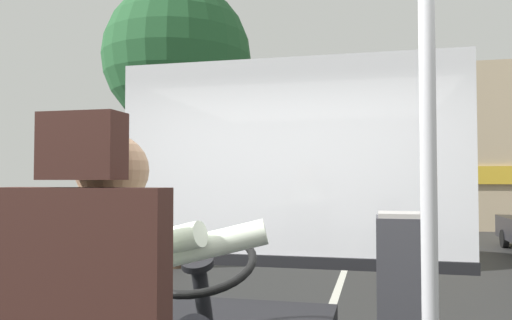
{
  "coord_description": "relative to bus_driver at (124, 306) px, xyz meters",
  "views": [
    {
      "loc": [
        0.61,
        -1.91,
        1.75
      ],
      "look_at": [
        -0.12,
        1.17,
        1.87
      ],
      "focal_mm": 35.68,
      "sensor_mm": 36.0,
      "label": 1
    }
  ],
  "objects": [
    {
      "name": "handrail_pole",
      "position": [
        0.9,
        -0.02,
        0.27
      ],
      "size": [
        0.04,
        0.04,
        1.92
      ],
      "color": "#B7B7BC",
      "rests_on": "bus_floor"
    },
    {
      "name": "street_tree",
      "position": [
        -3.11,
        8.02,
        2.81
      ],
      "size": [
        2.95,
        2.95,
        5.66
      ],
      "color": "#4C3828",
      "rests_on": "ground"
    },
    {
      "name": "ground",
      "position": [
        0.15,
        9.26,
        -1.38
      ],
      "size": [
        18.0,
        44.0,
        0.06
      ],
      "color": "#2B2B2B"
    },
    {
      "name": "bus_driver",
      "position": [
        0.0,
        0.0,
        0.0
      ],
      "size": [
        0.82,
        0.62,
        0.82
      ],
      "color": "black",
      "rests_on": "driver_seat"
    },
    {
      "name": "windshield_panel",
      "position": [
        0.15,
        2.08,
        0.35
      ],
      "size": [
        2.5,
        0.08,
        1.48
      ],
      "color": "silver"
    },
    {
      "name": "shop_building",
      "position": [
        5.67,
        19.06,
        1.52
      ],
      "size": [
        11.36,
        4.6,
        5.75
      ],
      "color": "tan",
      "rests_on": "ground"
    },
    {
      "name": "fare_box",
      "position": [
        0.86,
        0.93,
        -0.23
      ],
      "size": [
        0.21,
        0.25,
        0.93
      ],
      "color": "#333338",
      "rests_on": "bus_floor"
    }
  ]
}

